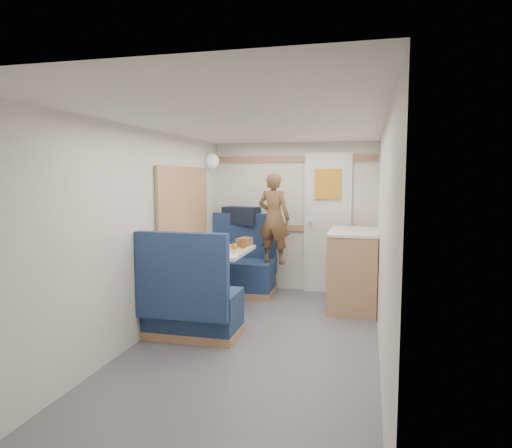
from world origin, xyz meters
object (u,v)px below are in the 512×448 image
(person, at_px, (274,218))
(salt_grinder, at_px, (222,246))
(pepper_grinder, at_px, (227,245))
(tumbler_right, at_px, (223,244))
(bench_near, at_px, (191,307))
(duffel_bag, at_px, (241,215))
(dome_light, at_px, (211,161))
(wine_glass, at_px, (221,240))
(orange_fruit, at_px, (234,246))
(bread_loaf, at_px, (244,242))
(tray, at_px, (217,254))
(bench_far, at_px, (241,271))
(cheese_block, at_px, (216,253))
(dinette_table, at_px, (220,263))
(beer_glass, at_px, (243,244))
(tumbler_left, at_px, (205,247))
(galley_counter, at_px, (353,269))

(person, relative_size, salt_grinder, 14.20)
(pepper_grinder, bearing_deg, tumbler_right, -167.60)
(bench_near, distance_m, duffel_bag, 2.11)
(pepper_grinder, bearing_deg, bench_near, -93.89)
(dome_light, xyz_separation_m, wine_glass, (0.44, -0.94, -0.91))
(bench_near, bearing_deg, orange_fruit, 77.42)
(wine_glass, relative_size, bread_loaf, 0.72)
(dome_light, bearing_deg, tray, -68.37)
(bench_far, xyz_separation_m, dome_light, (-0.39, -0.01, 1.45))
(cheese_block, distance_m, tumbler_right, 0.44)
(duffel_bag, height_order, bread_loaf, duffel_bag)
(dinette_table, relative_size, salt_grinder, 11.35)
(wine_glass, xyz_separation_m, bread_loaf, (0.14, 0.45, -0.07))
(pepper_grinder, bearing_deg, beer_glass, 32.79)
(bench_near, relative_size, cheese_block, 11.24)
(tray, bearing_deg, duffel_bag, 95.60)
(orange_fruit, relative_size, beer_glass, 0.65)
(orange_fruit, bearing_deg, dome_light, 122.85)
(dinette_table, height_order, tumbler_right, tumbler_right)
(bench_far, xyz_separation_m, person, (0.47, -0.10, 0.73))
(cheese_block, height_order, tumbler_left, tumbler_left)
(person, relative_size, tumbler_right, 10.39)
(beer_glass, distance_m, bread_loaf, 0.18)
(bench_near, distance_m, cheese_block, 0.67)
(tumbler_right, bearing_deg, bench_near, -90.85)
(wine_glass, distance_m, tumbler_left, 0.19)
(dome_light, xyz_separation_m, salt_grinder, (0.41, -0.82, -0.99))
(pepper_grinder, distance_m, bread_loaf, 0.31)
(dome_light, xyz_separation_m, tumbler_right, (0.40, -0.79, -0.97))
(pepper_grinder, xyz_separation_m, salt_grinder, (-0.04, -0.05, -0.01))
(dinette_table, bearing_deg, dome_light, 114.65)
(orange_fruit, distance_m, pepper_grinder, 0.16)
(duffel_bag, bearing_deg, beer_glass, -59.63)
(person, bearing_deg, bread_loaf, 67.94)
(tray, height_order, pepper_grinder, pepper_grinder)
(dinette_table, relative_size, bench_near, 0.88)
(dinette_table, height_order, orange_fruit, orange_fruit)
(bench_near, height_order, orange_fruit, bench_near)
(dinette_table, height_order, person, person)
(bench_near, xyz_separation_m, bread_loaf, (0.19, 1.22, 0.47))
(bench_far, distance_m, orange_fruit, 1.04)
(tray, relative_size, pepper_grinder, 3.47)
(duffel_bag, height_order, orange_fruit, duffel_bag)
(galley_counter, xyz_separation_m, tumbler_left, (-1.58, -0.71, 0.31))
(tray, relative_size, cheese_block, 3.88)
(bread_loaf, bearing_deg, salt_grinder, -117.36)
(wine_glass, height_order, bread_loaf, wine_glass)
(bread_loaf, bearing_deg, beer_glass, -79.60)
(pepper_grinder, bearing_deg, tumbler_left, -127.77)
(tumbler_right, bearing_deg, bench_far, 90.98)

